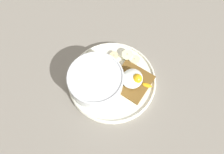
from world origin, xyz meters
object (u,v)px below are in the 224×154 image
object	(u,v)px
poached_egg	(133,79)
banana_slice_back	(134,60)
toast_slice	(132,81)
banana_slice_front	(114,56)
oatmeal_bowl	(96,81)
banana_slice_left	(126,55)

from	to	relation	value
poached_egg	banana_slice_back	bearing A→B (deg)	-155.79
toast_slice	banana_slice_front	size ratio (longest dim) A/B	2.90
oatmeal_bowl	banana_slice_front	distance (cm)	10.71
banana_slice_left	banana_slice_back	world-z (taller)	banana_slice_left
banana_slice_back	banana_slice_front	bearing A→B (deg)	-72.32
banana_slice_front	oatmeal_bowl	bearing A→B (deg)	2.30
toast_slice	banana_slice_back	world-z (taller)	banana_slice_back
toast_slice	banana_slice_left	distance (cm)	8.76
oatmeal_bowl	banana_slice_back	distance (cm)	13.66
toast_slice	banana_slice_left	bearing A→B (deg)	-140.55
poached_egg	banana_slice_left	bearing A→B (deg)	-139.16
toast_slice	banana_slice_back	xyz separation A→B (cm)	(-6.63, -2.72, -0.02)
poached_egg	toast_slice	bearing A→B (deg)	-78.59
poached_egg	banana_slice_left	distance (cm)	9.08
banana_slice_front	banana_slice_left	distance (cm)	3.64
oatmeal_bowl	banana_slice_left	bearing A→B (deg)	168.18
poached_egg	banana_slice_back	distance (cm)	7.53
oatmeal_bowl	banana_slice_front	size ratio (longest dim) A/B	4.14
oatmeal_bowl	toast_slice	world-z (taller)	oatmeal_bowl
oatmeal_bowl	poached_egg	xyz separation A→B (cm)	(-5.74, 8.41, -0.09)
oatmeal_bowl	banana_slice_left	distance (cm)	12.88
poached_egg	banana_slice_front	size ratio (longest dim) A/B	2.36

